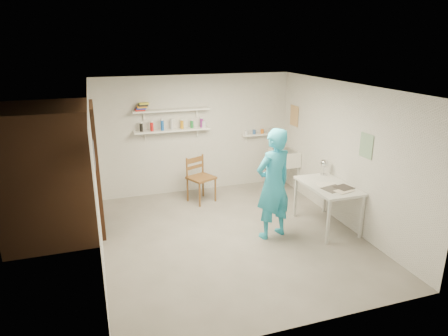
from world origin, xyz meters
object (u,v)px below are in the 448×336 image
object	(u,v)px
wooden_chair	(201,178)
desk_lamp	(325,163)
wall_clock	(272,162)
work_table	(327,206)
man	(273,184)
belfast_sink	(284,158)

from	to	relation	value
wooden_chair	desk_lamp	distance (m)	2.35
wall_clock	work_table	distance (m)	1.27
wooden_chair	work_table	size ratio (longest dim) A/B	0.85
wooden_chair	work_table	world-z (taller)	wooden_chair
work_table	man	bearing A→B (deg)	-179.23
wall_clock	desk_lamp	bearing A→B (deg)	-2.44
wall_clock	work_table	xyz separation A→B (m)	(0.95, -0.20, -0.81)
man	wooden_chair	world-z (taller)	man
man	desk_lamp	bearing A→B (deg)	-173.80
belfast_sink	wooden_chair	xyz separation A→B (m)	(-1.83, -0.11, -0.21)
belfast_sink	man	distance (m)	2.19
work_table	belfast_sink	bearing A→B (deg)	86.61
belfast_sink	work_table	size ratio (longest dim) A/B	0.52
belfast_sink	desk_lamp	bearing A→B (deg)	-86.75
wooden_chair	work_table	distance (m)	2.45
man	desk_lamp	distance (m)	1.29
belfast_sink	wall_clock	xyz separation A→B (m)	(-1.06, -1.66, 0.49)
belfast_sink	desk_lamp	xyz separation A→B (m)	(0.08, -1.40, 0.28)
belfast_sink	man	bearing A→B (deg)	-120.99
work_table	desk_lamp	bearing A→B (deg)	67.58
belfast_sink	desk_lamp	distance (m)	1.43
man	work_table	size ratio (longest dim) A/B	1.56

